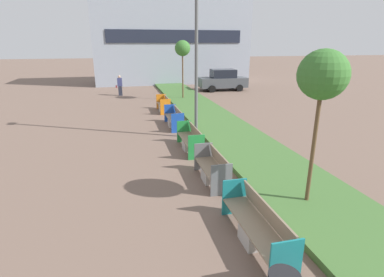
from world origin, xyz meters
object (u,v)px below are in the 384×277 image
(sapling_tree_near, at_px, (323,76))
(bench_green_frame, at_px, (191,141))
(bench_teal_frame, at_px, (257,228))
(street_lamp_post, at_px, (196,34))
(parked_car_distant, at_px, (223,80))
(sapling_tree_far, at_px, (183,49))
(pedestrian_walking, at_px, (120,85))
(bench_grey_frame, at_px, (213,170))
(bench_orange_frame, at_px, (164,106))
(bench_blue_frame, at_px, (174,120))

(sapling_tree_near, bearing_deg, bench_green_frame, 111.75)
(bench_teal_frame, distance_m, street_lamp_post, 8.62)
(bench_green_frame, relative_size, parked_car_distant, 0.51)
(sapling_tree_far, relative_size, parked_car_distant, 1.00)
(bench_green_frame, distance_m, pedestrian_walking, 14.15)
(sapling_tree_near, distance_m, parked_car_distant, 20.15)
(bench_grey_frame, bearing_deg, pedestrian_walking, 98.66)
(bench_grey_frame, bearing_deg, bench_orange_frame, 90.00)
(bench_grey_frame, distance_m, bench_orange_frame, 10.14)
(bench_blue_frame, xyz_separation_m, sapling_tree_near, (1.96, -8.52, 3.01))
(bench_green_frame, xyz_separation_m, sapling_tree_far, (1.97, 10.76, 3.31))
(bench_teal_frame, xyz_separation_m, pedestrian_walking, (-2.57, 19.96, 0.44))
(sapling_tree_far, bearing_deg, street_lamp_post, -98.34)
(bench_green_frame, height_order, pedestrian_walking, pedestrian_walking)
(street_lamp_post, height_order, sapling_tree_near, street_lamp_post)
(bench_blue_frame, distance_m, pedestrian_walking, 10.64)
(bench_teal_frame, bearing_deg, street_lamp_post, 85.41)
(street_lamp_post, xyz_separation_m, pedestrian_walking, (-3.18, 12.38, -3.63))
(street_lamp_post, xyz_separation_m, sapling_tree_near, (1.35, -6.45, -1.07))
(street_lamp_post, xyz_separation_m, sapling_tree_far, (1.35, 9.23, -0.77))
(sapling_tree_near, xyz_separation_m, parked_car_distant, (4.46, 19.50, -2.47))
(sapling_tree_near, relative_size, pedestrian_walking, 2.47)
(bench_grey_frame, height_order, bench_orange_frame, same)
(bench_teal_frame, distance_m, bench_green_frame, 6.05)
(bench_orange_frame, xyz_separation_m, parked_car_distant, (6.43, 7.36, 0.55))
(bench_green_frame, xyz_separation_m, street_lamp_post, (0.61, 1.52, 4.08))
(bench_orange_frame, distance_m, street_lamp_post, 7.03)
(bench_orange_frame, relative_size, sapling_tree_near, 0.47)
(bench_grey_frame, bearing_deg, bench_blue_frame, 89.96)
(pedestrian_walking, distance_m, parked_car_distant, 9.01)
(bench_green_frame, distance_m, parked_car_distant, 15.93)
(bench_grey_frame, xyz_separation_m, pedestrian_walking, (-2.56, 16.84, 0.45))
(bench_teal_frame, height_order, bench_green_frame, same)
(bench_green_frame, distance_m, bench_blue_frame, 3.59)
(bench_blue_frame, bearing_deg, bench_green_frame, -90.02)
(bench_blue_frame, height_order, sapling_tree_near, sapling_tree_near)
(bench_green_frame, relative_size, bench_blue_frame, 0.96)
(bench_blue_frame, bearing_deg, sapling_tree_far, 74.67)
(sapling_tree_far, bearing_deg, sapling_tree_near, -90.00)
(street_lamp_post, bearing_deg, bench_green_frame, -111.86)
(bench_grey_frame, xyz_separation_m, sapling_tree_far, (1.97, 13.69, 3.32))
(bench_teal_frame, xyz_separation_m, sapling_tree_near, (1.96, 1.12, 3.00))
(bench_blue_frame, bearing_deg, bench_teal_frame, -89.98)
(bench_grey_frame, relative_size, street_lamp_post, 0.23)
(bench_grey_frame, xyz_separation_m, parked_car_distant, (6.43, 17.50, 0.55))
(sapling_tree_near, xyz_separation_m, pedestrian_walking, (-4.53, 18.83, -2.56))
(bench_blue_frame, relative_size, street_lamp_post, 0.28)
(bench_blue_frame, height_order, sapling_tree_far, sapling_tree_far)
(bench_orange_frame, height_order, street_lamp_post, street_lamp_post)
(bench_teal_frame, bearing_deg, pedestrian_walking, 97.34)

